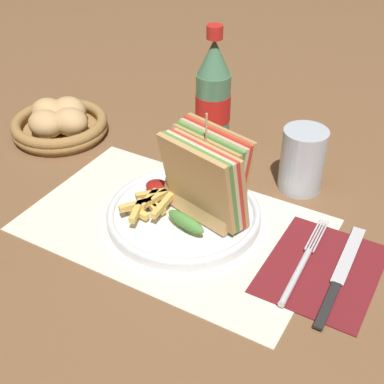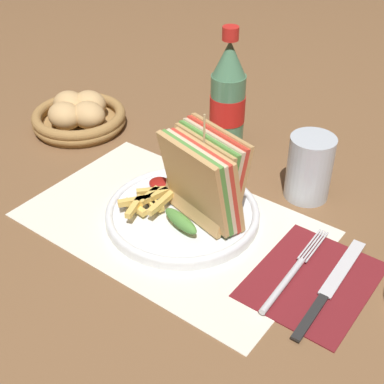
{
  "view_description": "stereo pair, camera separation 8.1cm",
  "coord_description": "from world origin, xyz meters",
  "px_view_note": "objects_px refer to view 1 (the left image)",
  "views": [
    {
      "loc": [
        0.33,
        -0.53,
        0.52
      ],
      "look_at": [
        0.0,
        0.04,
        0.04
      ],
      "focal_mm": 50.0,
      "sensor_mm": 36.0,
      "label": 1
    },
    {
      "loc": [
        0.4,
        -0.49,
        0.52
      ],
      "look_at": [
        0.0,
        0.04,
        0.04
      ],
      "focal_mm": 50.0,
      "sensor_mm": 36.0,
      "label": 2
    }
  ],
  "objects_px": {
    "plate_main": "(186,214)",
    "club_sandwich": "(205,179)",
    "knife": "(340,275)",
    "fork": "(300,267)",
    "bread_basket": "(59,123)",
    "glass_near": "(302,163)",
    "coke_bottle_near": "(213,97)"
  },
  "relations": [
    {
      "from": "club_sandwich",
      "to": "bread_basket",
      "type": "xyz_separation_m",
      "value": [
        -0.37,
        0.1,
        -0.05
      ]
    },
    {
      "from": "glass_near",
      "to": "plate_main",
      "type": "bearing_deg",
      "value": -125.42
    },
    {
      "from": "fork",
      "to": "bread_basket",
      "type": "distance_m",
      "value": 0.55
    },
    {
      "from": "glass_near",
      "to": "bread_basket",
      "type": "xyz_separation_m",
      "value": [
        -0.46,
        -0.06,
        -0.02
      ]
    },
    {
      "from": "bread_basket",
      "to": "coke_bottle_near",
      "type": "bearing_deg",
      "value": 23.07
    },
    {
      "from": "knife",
      "to": "glass_near",
      "type": "distance_m",
      "value": 0.22
    },
    {
      "from": "bread_basket",
      "to": "fork",
      "type": "bearing_deg",
      "value": -13.47
    },
    {
      "from": "club_sandwich",
      "to": "bread_basket",
      "type": "height_order",
      "value": "club_sandwich"
    },
    {
      "from": "plate_main",
      "to": "club_sandwich",
      "type": "xyz_separation_m",
      "value": [
        0.03,
        0.01,
        0.07
      ]
    },
    {
      "from": "knife",
      "to": "glass_near",
      "type": "height_order",
      "value": "glass_near"
    },
    {
      "from": "fork",
      "to": "glass_near",
      "type": "distance_m",
      "value": 0.21
    },
    {
      "from": "knife",
      "to": "coke_bottle_near",
      "type": "bearing_deg",
      "value": 142.24
    },
    {
      "from": "plate_main",
      "to": "fork",
      "type": "height_order",
      "value": "plate_main"
    },
    {
      "from": "plate_main",
      "to": "coke_bottle_near",
      "type": "relative_size",
      "value": 1.05
    },
    {
      "from": "club_sandwich",
      "to": "fork",
      "type": "bearing_deg",
      "value": -10.33
    },
    {
      "from": "fork",
      "to": "bread_basket",
      "type": "height_order",
      "value": "bread_basket"
    },
    {
      "from": "fork",
      "to": "coke_bottle_near",
      "type": "xyz_separation_m",
      "value": [
        -0.27,
        0.24,
        0.09
      ]
    },
    {
      "from": "plate_main",
      "to": "club_sandwich",
      "type": "bearing_deg",
      "value": 19.08
    },
    {
      "from": "club_sandwich",
      "to": "glass_near",
      "type": "xyz_separation_m",
      "value": [
        0.09,
        0.16,
        -0.03
      ]
    },
    {
      "from": "plate_main",
      "to": "knife",
      "type": "xyz_separation_m",
      "value": [
        0.24,
        -0.0,
        -0.0
      ]
    },
    {
      "from": "fork",
      "to": "coke_bottle_near",
      "type": "relative_size",
      "value": 0.85
    },
    {
      "from": "club_sandwich",
      "to": "glass_near",
      "type": "bearing_deg",
      "value": 59.86
    },
    {
      "from": "club_sandwich",
      "to": "knife",
      "type": "relative_size",
      "value": 0.79
    },
    {
      "from": "knife",
      "to": "coke_bottle_near",
      "type": "xyz_separation_m",
      "value": [
        -0.32,
        0.23,
        0.09
      ]
    },
    {
      "from": "plate_main",
      "to": "bread_basket",
      "type": "bearing_deg",
      "value": 162.55
    },
    {
      "from": "plate_main",
      "to": "bread_basket",
      "type": "height_order",
      "value": "bread_basket"
    },
    {
      "from": "plate_main",
      "to": "knife",
      "type": "bearing_deg",
      "value": -1.11
    },
    {
      "from": "bread_basket",
      "to": "glass_near",
      "type": "bearing_deg",
      "value": 7.55
    },
    {
      "from": "fork",
      "to": "glass_near",
      "type": "xyz_separation_m",
      "value": [
        -0.07,
        0.19,
        0.04
      ]
    },
    {
      "from": "knife",
      "to": "glass_near",
      "type": "xyz_separation_m",
      "value": [
        -0.12,
        0.17,
        0.04
      ]
    },
    {
      "from": "bread_basket",
      "to": "club_sandwich",
      "type": "bearing_deg",
      "value": -14.85
    },
    {
      "from": "plate_main",
      "to": "fork",
      "type": "xyz_separation_m",
      "value": [
        0.19,
        -0.02,
        -0.0
      ]
    }
  ]
}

